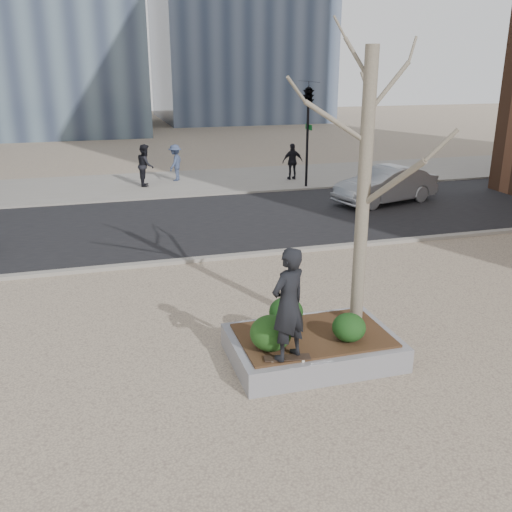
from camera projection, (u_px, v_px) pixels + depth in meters
name	position (u px, v px, depth m)	size (l,w,h in m)	color
ground	(261.00, 366.00, 10.30)	(120.00, 120.00, 0.00)	tan
street	(176.00, 224.00, 19.39)	(60.00, 8.00, 0.02)	black
far_sidewalk	(152.00, 184.00, 25.75)	(60.00, 6.00, 0.02)	gray
planter	(312.00, 347.00, 10.49)	(3.00, 2.00, 0.45)	gray
planter_mulch	(313.00, 335.00, 10.42)	(2.70, 1.70, 0.04)	#382314
sycamore_tree	(366.00, 148.00, 9.89)	(2.80, 2.80, 6.60)	gray
shrub_left	(271.00, 333.00, 9.77)	(0.72, 0.72, 0.61)	#123711
shrub_middle	(286.00, 312.00, 10.69)	(0.64, 0.64, 0.55)	#133310
shrub_right	(349.00, 327.00, 10.10)	(0.60, 0.60, 0.51)	#143F16
skateboard	(287.00, 359.00, 9.54)	(0.78, 0.20, 0.07)	black
skateboarder	(288.00, 304.00, 9.22)	(0.70, 0.46, 1.92)	black
car_silver	(386.00, 185.00, 22.10)	(1.48, 4.24, 1.40)	#989A9F
pedestrian_a	(146.00, 165.00, 25.14)	(0.89, 0.69, 1.83)	black
pedestrian_b	(175.00, 163.00, 26.28)	(1.07, 0.62, 1.66)	#394566
pedestrian_c	(293.00, 162.00, 26.55)	(0.98, 0.41, 1.67)	black
traffic_light_far	(307.00, 135.00, 24.59)	(0.60, 2.48, 4.50)	black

